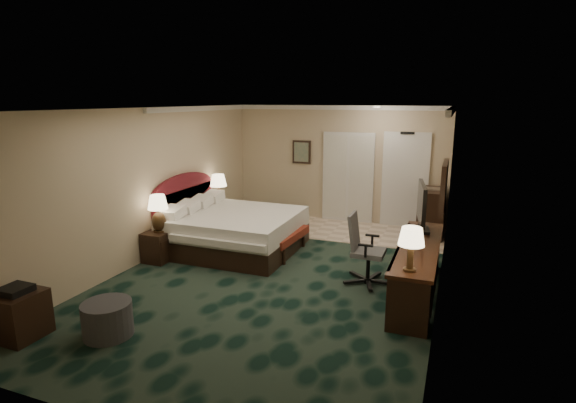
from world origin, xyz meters
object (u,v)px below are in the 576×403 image
at_px(tv, 421,208).
at_px(nightstand_far, 220,217).
at_px(bed_bench, 286,243).
at_px(desk, 417,270).
at_px(desk_chair, 369,249).
at_px(nightstand_near, 158,246).
at_px(lamp_near, 158,214).
at_px(lamp_far, 219,190).
at_px(ottoman, 108,319).
at_px(bed, 236,231).
at_px(side_table, 19,315).
at_px(minibar, 431,213).

bearing_deg(tv, nightstand_far, 154.60).
bearing_deg(bed_bench, desk, -17.43).
xyz_separation_m(nightstand_far, desk_chair, (3.70, -1.89, 0.29)).
bearing_deg(nightstand_near, lamp_near, 25.96).
distance_m(lamp_far, tv, 4.59).
distance_m(nightstand_far, ottoman, 4.75).
relative_size(lamp_far, tv, 0.70).
distance_m(bed, desk, 3.56).
distance_m(bed, side_table, 3.97).
relative_size(nightstand_far, desk_chair, 0.48).
xyz_separation_m(nightstand_near, desk, (4.46, 0.19, 0.11)).
bearing_deg(side_table, lamp_near, 90.55).
bearing_deg(ottoman, nightstand_near, 113.35).
bearing_deg(desk_chair, nightstand_far, 153.24).
xyz_separation_m(bed, desk, (3.45, -0.86, 0.02)).
height_order(bed_bench, ottoman, ottoman).
distance_m(ottoman, tv, 4.83).
xyz_separation_m(ottoman, side_table, (-0.98, -0.41, 0.07)).
xyz_separation_m(nightstand_near, tv, (4.41, 0.93, 0.88)).
bearing_deg(lamp_near, lamp_far, 90.85).
xyz_separation_m(nightstand_near, desk_chair, (3.70, 0.34, 0.29)).
bearing_deg(desk_chair, desk, -11.26).
distance_m(nightstand_near, desk, 4.46).
relative_size(lamp_far, desk_chair, 0.62).
relative_size(lamp_near, desk, 0.25).
distance_m(bed_bench, side_table, 4.41).
height_order(side_table, desk, desk).
bearing_deg(nightstand_far, bed_bench, -28.42).
bearing_deg(lamp_near, desk, 2.25).
relative_size(side_table, desk_chair, 0.52).
distance_m(lamp_far, bed_bench, 2.36).
bearing_deg(tv, bed, 169.06).
xyz_separation_m(lamp_far, ottoman, (1.04, -4.61, -0.67)).
height_order(bed, desk, desk).
relative_size(bed, desk_chair, 2.05).
distance_m(desk, desk_chair, 0.79).
xyz_separation_m(tv, minibar, (0.04, 2.41, -0.65)).
xyz_separation_m(lamp_far, desk_chair, (3.70, -1.86, -0.33)).
height_order(tv, minibar, tv).
bearing_deg(tv, side_table, -148.18).
height_order(ottoman, tv, tv).
relative_size(nightstand_far, desk, 0.20).
distance_m(tv, desk_chair, 1.09).
relative_size(lamp_near, tv, 0.67).
relative_size(lamp_far, ottoman, 1.15).
bearing_deg(desk_chair, lamp_near, -174.64).
height_order(desk_chair, minibar, desk_chair).
bearing_deg(desk_chair, lamp_far, 153.62).
distance_m(nightstand_near, ottoman, 2.62).
xyz_separation_m(nightstand_near, nightstand_far, (-0.00, 2.23, -0.00)).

